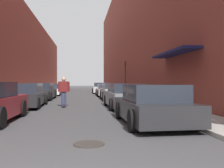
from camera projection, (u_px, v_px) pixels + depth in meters
ground at (78, 96)px, 25.43m from camera, size 128.71×128.71×0.00m
curb_strip_left at (40, 93)px, 30.69m from camera, size 1.80×58.50×0.12m
curb_strip_right at (116, 92)px, 31.79m from camera, size 1.80×58.50×0.12m
building_row_left at (16, 53)px, 30.30m from camera, size 4.90×58.50×9.87m
building_row_right at (138, 31)px, 32.06m from camera, size 4.90×58.50×15.85m
parked_car_left_1 at (26, 96)px, 13.85m from camera, size 1.94×4.47×1.32m
parked_car_left_2 at (42, 92)px, 19.70m from camera, size 1.87×4.80×1.32m
parked_car_left_3 at (52, 90)px, 25.80m from camera, size 1.88×4.36×1.22m
parked_car_left_4 at (56, 89)px, 30.71m from camera, size 1.93×4.31×1.14m
parked_car_right_0 at (153, 105)px, 8.25m from camera, size 2.05×4.15×1.32m
parked_car_right_1 at (126, 96)px, 13.43m from camera, size 2.05×4.69×1.30m
parked_car_right_2 at (113, 92)px, 19.13m from camera, size 1.88×4.22×1.29m
parked_car_right_3 at (106, 90)px, 24.56m from camera, size 1.91×4.73×1.15m
parked_car_right_4 at (101, 88)px, 30.34m from camera, size 1.98×4.26×1.31m
skateboarder at (64, 89)px, 13.86m from camera, size 0.64×0.78×1.68m
manhole_cover at (89, 144)px, 5.59m from camera, size 0.70×0.70×0.02m
traffic_light at (125, 74)px, 27.71m from camera, size 0.16×0.22×3.57m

